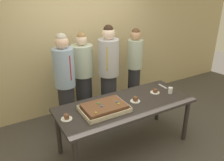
% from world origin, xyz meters
% --- Properties ---
extents(ground_plane, '(12.00, 12.00, 0.00)m').
position_xyz_m(ground_plane, '(0.00, 0.00, 0.00)').
color(ground_plane, '#4C4742').
extents(interior_back_panel, '(8.00, 0.12, 3.00)m').
position_xyz_m(interior_back_panel, '(0.00, 1.60, 1.50)').
color(interior_back_panel, '#CCB784').
rests_on(interior_back_panel, ground_plane).
extents(party_table, '(2.06, 0.85, 0.77)m').
position_xyz_m(party_table, '(0.00, 0.00, 0.68)').
color(party_table, '#2D2826').
rests_on(party_table, ground_plane).
extents(sheet_cake, '(0.65, 0.46, 0.12)m').
position_xyz_m(sheet_cake, '(-0.37, -0.02, 0.81)').
color(sheet_cake, beige).
rests_on(sheet_cake, party_table).
extents(plated_slice_near_left, '(0.15, 0.15, 0.08)m').
position_xyz_m(plated_slice_near_left, '(0.16, -0.01, 0.79)').
color(plated_slice_near_left, white).
rests_on(plated_slice_near_left, party_table).
extents(plated_slice_near_right, '(0.15, 0.15, 0.07)m').
position_xyz_m(plated_slice_near_right, '(-0.90, 0.04, 0.79)').
color(plated_slice_near_right, white).
rests_on(plated_slice_near_right, party_table).
extents(plated_slice_far_left, '(0.15, 0.15, 0.06)m').
position_xyz_m(plated_slice_far_left, '(0.61, 0.07, 0.79)').
color(plated_slice_far_left, white).
rests_on(plated_slice_far_left, party_table).
extents(drink_cup_nearest, '(0.07, 0.07, 0.10)m').
position_xyz_m(drink_cup_nearest, '(0.81, -0.07, 0.82)').
color(drink_cup_nearest, white).
rests_on(drink_cup_nearest, party_table).
extents(cake_server_utensil, '(0.03, 0.20, 0.01)m').
position_xyz_m(cake_server_utensil, '(0.88, 0.19, 0.77)').
color(cake_server_utensil, silver).
rests_on(cake_server_utensil, party_table).
extents(person_serving_front, '(0.36, 0.36, 1.78)m').
position_xyz_m(person_serving_front, '(0.19, 0.86, 0.93)').
color(person_serving_front, '#28282D').
rests_on(person_serving_front, ground_plane).
extents(person_green_shirt_behind, '(0.30, 0.30, 1.63)m').
position_xyz_m(person_green_shirt_behind, '(0.89, 1.05, 0.86)').
color(person_green_shirt_behind, '#28282D').
rests_on(person_green_shirt_behind, ground_plane).
extents(person_striped_tie_right, '(0.33, 0.33, 1.73)m').
position_xyz_m(person_striped_tie_right, '(-0.62, 0.87, 0.90)').
color(person_striped_tie_right, '#28282D').
rests_on(person_striped_tie_right, ground_plane).
extents(person_far_right_suit, '(0.38, 0.38, 1.65)m').
position_xyz_m(person_far_right_suit, '(-0.19, 1.13, 0.84)').
color(person_far_right_suit, '#28282D').
rests_on(person_far_right_suit, ground_plane).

